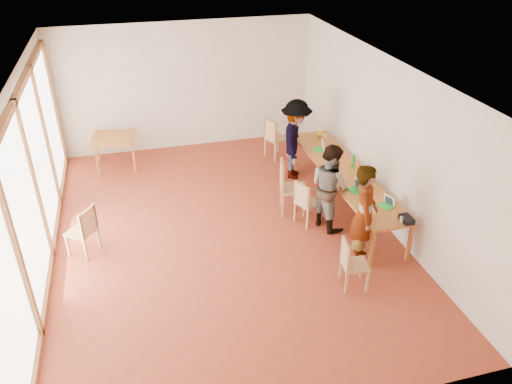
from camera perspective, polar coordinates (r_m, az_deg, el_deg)
ground at (r=9.18m, az=-3.87°, el=-4.58°), size 8.00×8.00×0.00m
wall_back at (r=12.11m, az=-8.00°, el=11.85°), size 6.00×0.10×3.00m
wall_front at (r=5.22m, az=4.70°, el=-14.97°), size 6.00×0.10×3.00m
wall_right at (r=9.39m, az=14.13°, el=5.83°), size 0.10×8.00×3.00m
window_wall at (r=8.47m, az=-24.25°, el=1.29°), size 0.10×8.00×3.00m
ceiling at (r=7.88m, az=-4.63°, el=13.86°), size 6.00×8.00×0.04m
communal_table at (r=9.77m, az=10.10°, el=2.08°), size 0.80×4.00×0.75m
side_table at (r=11.58m, az=-16.00°, el=5.72°), size 0.90×0.90×0.75m
chair_near at (r=7.79m, az=10.72°, el=-7.59°), size 0.44×0.44×0.44m
chair_mid at (r=9.18m, az=5.66°, el=-0.78°), size 0.52×0.52×0.45m
chair_far at (r=9.48m, az=3.59°, el=1.13°), size 0.59×0.59×0.55m
chair_empty at (r=11.66m, az=2.02°, el=6.60°), size 0.58×0.58×0.51m
chair_spare at (r=8.79m, az=-18.99°, el=-3.75°), size 0.58×0.58×0.48m
person_near at (r=8.20m, az=12.27°, el=-2.54°), size 0.64×0.76×1.76m
person_mid at (r=9.05m, az=8.41°, el=0.65°), size 0.82×0.94×1.62m
person_far at (r=10.68m, az=4.55°, el=5.97°), size 1.05×1.30×1.75m
laptop_near at (r=8.75m, az=14.78°, el=-1.25°), size 0.27×0.28×0.19m
laptop_mid at (r=9.11m, az=11.53°, el=0.52°), size 0.29×0.31×0.22m
laptop_far at (r=10.54m, az=7.42°, el=5.07°), size 0.30×0.32×0.22m
yellow_mug at (r=11.21m, az=7.31°, el=6.59°), size 0.13×0.13×0.10m
green_bottle at (r=9.85m, az=11.05°, el=3.43°), size 0.07×0.07×0.28m
clear_glass at (r=8.39m, az=16.32°, el=-3.02°), size 0.07×0.07×0.09m
condiment_cup at (r=11.18m, az=7.84°, el=6.37°), size 0.08×0.08×0.06m
pink_phone at (r=9.46m, az=11.94°, el=1.28°), size 0.05×0.10×0.01m
black_pouch at (r=8.41m, az=16.85°, el=-3.00°), size 0.16×0.26×0.09m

